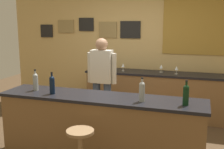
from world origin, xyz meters
TOP-DOWN VIEW (x-y plane):
  - ground_plane at (0.00, 0.00)m, footprint 10.00×10.00m
  - back_wall at (0.02, 2.03)m, footprint 6.00×0.09m
  - bar_counter at (0.00, -0.40)m, footprint 2.79×0.60m
  - side_counter at (0.40, 1.65)m, footprint 2.77×0.56m
  - bartender at (-0.36, 0.65)m, footprint 0.52×0.21m
  - bar_stool at (-0.01, -1.03)m, footprint 0.32×0.32m
  - wine_bottle_a at (-0.99, -0.39)m, footprint 0.07×0.07m
  - wine_bottle_b at (-0.66, -0.49)m, footprint 0.07×0.07m
  - wine_bottle_c at (0.58, -0.47)m, footprint 0.07×0.07m
  - wine_bottle_d at (1.11, -0.47)m, footprint 0.07×0.07m
  - wine_glass_a at (-0.61, 1.58)m, footprint 0.07×0.07m
  - wine_glass_b at (-0.25, 1.62)m, footprint 0.07×0.07m
  - wine_glass_c at (0.51, 1.71)m, footprint 0.07×0.07m
  - wine_glass_d at (0.82, 1.61)m, footprint 0.07×0.07m
  - coffee_mug at (-0.86, 1.59)m, footprint 0.13×0.08m

SIDE VIEW (x-z plane):
  - ground_plane at x=0.00m, z-range 0.00..0.00m
  - side_counter at x=0.40m, z-range 0.00..0.90m
  - bar_stool at x=-0.01m, z-range 0.12..0.80m
  - bar_counter at x=0.00m, z-range 0.00..0.92m
  - bartender at x=-0.36m, z-range 0.13..1.75m
  - coffee_mug at x=-0.86m, z-range 0.90..1.00m
  - wine_glass_a at x=-0.61m, z-range 0.93..1.09m
  - wine_glass_b at x=-0.25m, z-range 0.93..1.09m
  - wine_glass_c at x=0.51m, z-range 0.93..1.09m
  - wine_glass_d at x=0.82m, z-range 0.93..1.09m
  - wine_bottle_a at x=-0.99m, z-range 0.90..1.21m
  - wine_bottle_b at x=-0.66m, z-range 0.90..1.21m
  - wine_bottle_c at x=0.58m, z-range 0.90..1.21m
  - wine_bottle_d at x=1.11m, z-range 0.90..1.21m
  - back_wall at x=0.02m, z-range 0.02..2.82m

